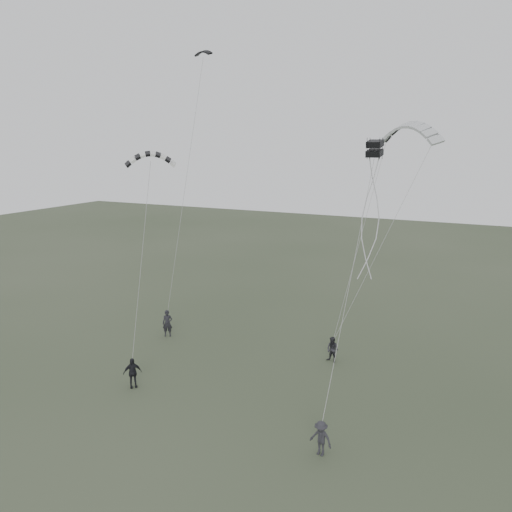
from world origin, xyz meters
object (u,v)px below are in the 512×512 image
at_px(flyer_right, 332,350).
at_px(flyer_far, 321,438).
at_px(kite_pale_large, 410,125).
at_px(kite_striped, 150,154).
at_px(kite_dark_small, 203,51).
at_px(flyer_center, 132,373).
at_px(flyer_left, 167,323).
at_px(kite_box, 375,148).

bearing_deg(flyer_right, flyer_far, -61.17).
bearing_deg(flyer_right, kite_pale_large, 77.08).
distance_m(kite_pale_large, kite_striped, 16.15).
xyz_separation_m(flyer_right, flyer_far, (2.31, -9.35, -0.01)).
relative_size(flyer_right, flyer_far, 1.01).
height_order(kite_dark_small, kite_pale_large, kite_dark_small).
xyz_separation_m(flyer_center, kite_striped, (-1.46, 4.43, 11.74)).
distance_m(flyer_left, flyer_center, 7.52).
xyz_separation_m(flyer_far, kite_box, (0.31, 6.31, 12.15)).
xyz_separation_m(flyer_right, kite_dark_small, (-11.25, 4.08, 18.65)).
relative_size(kite_striped, kite_box, 3.93).
relative_size(flyer_right, flyer_center, 0.93).
bearing_deg(kite_striped, kite_pale_large, -3.29).
height_order(flyer_right, kite_pale_large, kite_pale_large).
bearing_deg(flyer_center, kite_pale_large, 0.28).
distance_m(flyer_right, kite_striped, 16.14).
bearing_deg(kite_pale_large, kite_striped, -118.72).
distance_m(flyer_center, kite_striped, 12.63).
bearing_deg(flyer_left, flyer_right, -22.01).
height_order(kite_striped, kite_box, kite_box).
bearing_deg(kite_dark_small, kite_pale_large, 18.18).
height_order(flyer_left, flyer_center, flyer_left).
xyz_separation_m(flyer_left, kite_dark_small, (0.38, 4.96, 18.51)).
bearing_deg(flyer_center, kite_striped, 60.17).
xyz_separation_m(flyer_left, kite_box, (14.25, -2.17, 12.00)).
distance_m(kite_dark_small, kite_box, 16.89).
height_order(flyer_left, kite_pale_large, kite_pale_large).
distance_m(flyer_left, kite_box, 18.76).
bearing_deg(kite_striped, flyer_far, -61.78).
bearing_deg(flyer_far, flyer_right, 114.49).
height_order(flyer_right, kite_dark_small, kite_dark_small).
bearing_deg(kite_box, kite_striped, -173.82).
distance_m(flyer_left, flyer_far, 16.32).
bearing_deg(flyer_left, kite_pale_large, -2.75).
xyz_separation_m(flyer_right, kite_striped, (-10.46, -3.48, 11.79)).
bearing_deg(flyer_left, kite_dark_small, 59.27).
relative_size(flyer_far, kite_box, 2.13).
bearing_deg(kite_box, flyer_right, 135.02).
height_order(flyer_left, kite_striped, kite_striped).
height_order(flyer_far, kite_box, kite_box).
bearing_deg(kite_box, flyer_far, -88.55).
distance_m(flyer_far, kite_pale_large, 20.06).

